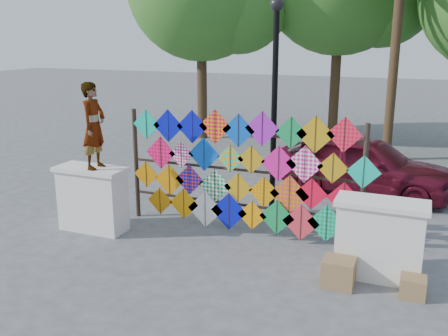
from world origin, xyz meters
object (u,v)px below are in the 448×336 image
(kite_rack, at_px, (244,174))
(sedan, at_px, (366,165))
(vendor_woman, at_px, (94,126))
(lamppost, at_px, (275,89))

(kite_rack, relative_size, sedan, 1.19)
(kite_rack, relative_size, vendor_woman, 3.02)
(vendor_woman, distance_m, sedan, 6.52)
(kite_rack, distance_m, sedan, 4.04)
(kite_rack, distance_m, lamppost, 1.97)
(kite_rack, bearing_deg, vendor_woman, -160.89)
(lamppost, bearing_deg, kite_rack, -98.61)
(vendor_woman, distance_m, lamppost, 3.66)
(kite_rack, height_order, sedan, kite_rack)
(vendor_woman, bearing_deg, sedan, -49.73)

